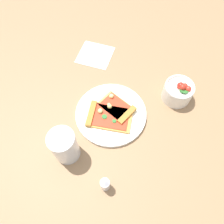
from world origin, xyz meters
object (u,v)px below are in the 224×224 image
object	(u,v)px
pizza_slice_far	(106,116)
soda_glass	(65,147)
pepper_shaker	(105,184)
salad_bowl	(178,91)
pizza_slice_near	(118,109)
paper_napkin	(95,55)
plate	(111,114)

from	to	relation	value
pizza_slice_far	soda_glass	bearing A→B (deg)	-112.83
pepper_shaker	salad_bowl	bearing A→B (deg)	73.12
pizza_slice_far	soda_glass	world-z (taller)	soda_glass
pizza_slice_near	pizza_slice_far	distance (m)	0.05
pizza_slice_far	paper_napkin	world-z (taller)	pizza_slice_far
salad_bowl	pizza_slice_near	bearing A→B (deg)	-142.44
plate	salad_bowl	size ratio (longest dim) A/B	2.38
soda_glass	paper_napkin	distance (m)	0.44
soda_glass	pepper_shaker	xyz separation A→B (m)	(0.15, -0.05, -0.02)
salad_bowl	pepper_shaker	distance (m)	0.42
pizza_slice_far	paper_napkin	distance (m)	0.31
soda_glass	pizza_slice_far	bearing A→B (deg)	67.17
plate	pepper_shaker	world-z (taller)	pepper_shaker
pizza_slice_far	paper_napkin	size ratio (longest dim) A/B	1.22
pizza_slice_near	pizza_slice_far	bearing A→B (deg)	-120.33
salad_bowl	soda_glass	size ratio (longest dim) A/B	0.82
plate	salad_bowl	xyz separation A→B (m)	(0.20, 0.16, 0.03)
pizza_slice_near	pizza_slice_far	xyz separation A→B (m)	(-0.03, -0.04, -0.00)
salad_bowl	pepper_shaker	bearing A→B (deg)	-106.88
pizza_slice_near	pepper_shaker	distance (m)	0.27
plate	pepper_shaker	distance (m)	0.25
salad_bowl	paper_napkin	bearing A→B (deg)	167.56
salad_bowl	paper_napkin	distance (m)	0.38
paper_napkin	pepper_shaker	world-z (taller)	pepper_shaker
plate	pepper_shaker	xyz separation A→B (m)	(0.08, -0.24, 0.03)
pepper_shaker	soda_glass	bearing A→B (deg)	161.26
plate	pizza_slice_near	size ratio (longest dim) A/B	1.75
plate	paper_napkin	distance (m)	0.30
salad_bowl	soda_glass	distance (m)	0.44
plate	paper_napkin	bearing A→B (deg)	125.11
pizza_slice_near	paper_napkin	xyz separation A→B (m)	(-0.19, 0.22, -0.02)
pizza_slice_near	soda_glass	distance (m)	0.23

